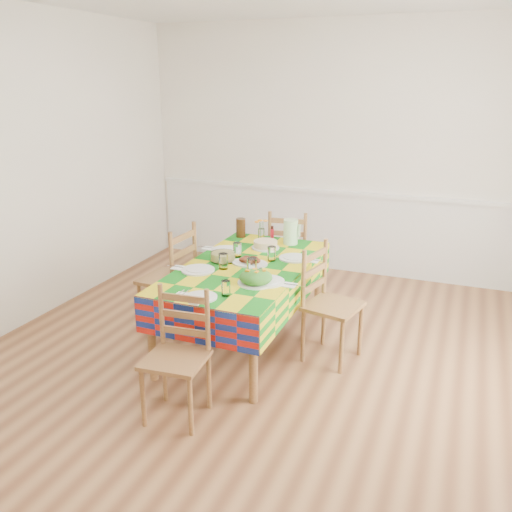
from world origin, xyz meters
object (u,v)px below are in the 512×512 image
Objects in this scene: tea_pitcher at (241,228)px; green_pitcher at (291,232)px; chair_far at (289,254)px; chair_left at (171,279)px; chair_right at (328,304)px; meat_platter at (250,261)px; dining_table at (245,274)px; chair_near at (178,356)px.

green_pitcher is at bearing -4.48° from tea_pitcher.
chair_left reaches higher than chair_far.
green_pitcher is at bearing 50.37° from chair_right.
meat_platter is 0.67m from green_pitcher.
dining_table is 0.74m from green_pitcher.
dining_table is 9.80× the size of tea_pitcher.
green_pitcher is 1.26× the size of tea_pitcher.
chair_far reaches higher than meat_platter.
meat_platter is 0.75m from chair_left.
chair_right is at bearing -3.25° from meat_platter.
tea_pitcher is at bearing 175.52° from green_pitcher.
tea_pitcher is at bearing 67.33° from chair_right.
meat_platter is 0.33× the size of chair_right.
chair_near is 2.19m from chair_far.
chair_left reaches higher than chair_near.
green_pitcher is at bearing 100.53° from chair_far.
chair_far is at bearing 44.01° from tea_pitcher.
dining_table is at bearing -101.87° from green_pitcher.
dining_table is 5.84× the size of meat_platter.
tea_pitcher is at bearing 159.28° from chair_left.
chair_far is 0.95× the size of chair_left.
chair_far is at bearing 44.48° from chair_right.
tea_pitcher is 1.90m from chair_near.
chair_far is 0.99× the size of chair_right.
chair_left is 1.38m from chair_right.
chair_far is at bearing 89.65° from dining_table.
chair_right is (1.05, -0.73, -0.32)m from tea_pitcher.
meat_platter is 1.18m from chair_near.
tea_pitcher is at bearing 115.82° from dining_table.
tea_pitcher reaches higher than meat_platter.
tea_pitcher reaches higher than dining_table.
chair_left reaches higher than meat_platter.
meat_platter is 1.68× the size of tea_pitcher.
green_pitcher is 1.84m from chair_near.
chair_near is (-0.02, -1.14, -0.28)m from meat_platter.
chair_right is (0.54, -0.69, -0.34)m from green_pitcher.
chair_right is (1.38, 0.01, -0.02)m from chair_left.
chair_left is (-0.68, 1.09, 0.05)m from chair_near.
dining_table is 1.94× the size of chair_far.
chair_left is 1.04× the size of chair_right.
chair_right is at bearing -51.83° from green_pitcher.
chair_far is (-0.01, 1.05, -0.26)m from meat_platter.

